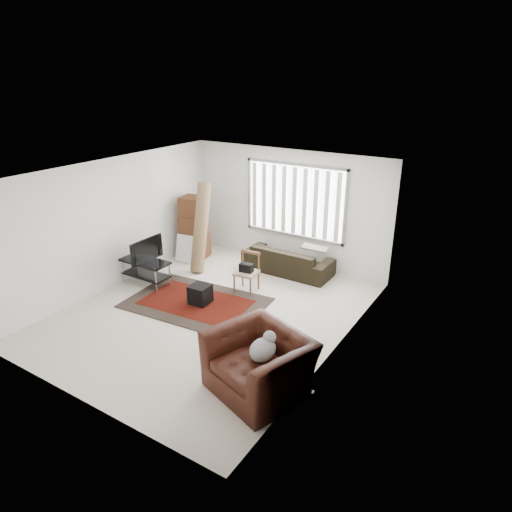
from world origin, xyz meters
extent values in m
plane|color=beige|center=(0.00, 0.00, 0.00)|extent=(6.00, 6.00, 0.00)
cube|color=white|center=(0.00, 0.00, 2.70)|extent=(5.00, 6.00, 0.02)
cube|color=white|center=(0.00, 3.00, 1.35)|extent=(5.00, 0.02, 2.70)
cube|color=white|center=(0.00, -3.00, 1.35)|extent=(5.00, 0.02, 2.70)
cube|color=white|center=(-2.50, 0.00, 1.35)|extent=(0.02, 6.00, 2.70)
cube|color=white|center=(2.50, 0.00, 1.35)|extent=(0.02, 6.00, 2.70)
cube|color=white|center=(0.20, 2.98, 1.55)|extent=(2.40, 0.01, 1.60)
cube|color=gray|center=(0.20, 2.96, 1.55)|extent=(2.52, 0.06, 1.72)
cube|color=white|center=(0.20, 2.92, 1.55)|extent=(2.40, 0.02, 1.55)
cube|color=black|center=(-0.48, 0.12, 0.01)|extent=(2.80, 1.98, 0.02)
cube|color=#400C05|center=(-0.48, 0.12, 0.02)|extent=(2.20, 1.39, 0.00)
cube|color=black|center=(-1.95, 0.25, 0.53)|extent=(1.10, 0.49, 0.04)
cube|color=black|center=(-1.95, 0.25, 0.22)|extent=(1.05, 0.46, 0.03)
cylinder|color=#B2B2B7|center=(-2.44, 0.04, 0.27)|extent=(0.03, 0.03, 0.55)
cylinder|color=#B2B2B7|center=(-1.46, 0.04, 0.27)|extent=(0.03, 0.03, 0.55)
cylinder|color=#B2B2B7|center=(-2.44, 0.46, 0.27)|extent=(0.03, 0.03, 0.55)
cylinder|color=#B2B2B7|center=(-1.46, 0.46, 0.27)|extent=(0.03, 0.03, 0.55)
imported|color=black|center=(-1.95, 0.25, 0.80)|extent=(0.12, 0.89, 0.51)
cube|color=black|center=(-0.39, 0.16, 0.21)|extent=(0.40, 0.40, 0.38)
cube|color=#57311B|center=(-2.06, 2.03, 0.28)|extent=(0.71, 0.67, 0.57)
cube|color=#57311B|center=(-2.04, 2.00, 0.82)|extent=(0.65, 0.60, 0.51)
cube|color=#57311B|center=(-2.08, 2.05, 1.30)|extent=(0.59, 0.59, 0.45)
cube|color=silver|center=(-2.04, 1.68, 0.33)|extent=(0.54, 0.26, 0.66)
cylinder|color=brown|center=(-1.44, 1.54, 1.02)|extent=(0.36, 0.79, 2.04)
imported|color=black|center=(0.33, 2.45, 0.40)|extent=(2.06, 0.90, 0.79)
cube|color=#8D745C|center=(0.07, 1.12, 0.42)|extent=(0.49, 0.49, 0.05)
cylinder|color=brown|center=(-0.10, 0.91, 0.21)|extent=(0.04, 0.04, 0.42)
cylinder|color=brown|center=(0.28, 0.95, 0.21)|extent=(0.04, 0.04, 0.42)
cylinder|color=brown|center=(-0.14, 1.29, 0.21)|extent=(0.04, 0.04, 0.42)
cylinder|color=brown|center=(0.24, 1.33, 0.21)|extent=(0.04, 0.04, 0.42)
cube|color=brown|center=(0.05, 1.32, 0.80)|extent=(0.42, 0.08, 0.06)
cube|color=brown|center=(-0.14, 1.30, 0.62)|extent=(0.04, 0.04, 0.42)
cube|color=brown|center=(0.24, 1.34, 0.62)|extent=(0.04, 0.04, 0.42)
cube|color=black|center=(0.07, 1.12, 0.53)|extent=(0.29, 0.19, 0.18)
imported|color=#35130A|center=(1.99, -1.47, 0.50)|extent=(1.67, 1.56, 1.00)
ellipsoid|color=#59595B|center=(1.99, -1.47, 0.65)|extent=(0.38, 0.43, 0.25)
sphere|color=#59595B|center=(2.05, -1.29, 0.80)|extent=(0.19, 0.19, 0.19)
camera|label=1|loc=(4.83, -6.07, 4.30)|focal=32.00mm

